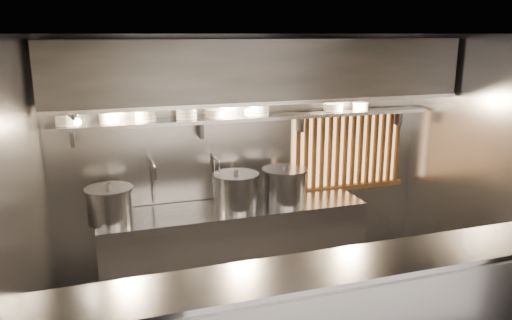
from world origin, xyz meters
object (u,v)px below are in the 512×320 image
pendant_bulb (249,112)px  stock_pot_right (285,185)px  stock_pot_mid (236,191)px  heat_lamp (74,116)px  stock_pot_left (110,205)px

pendant_bulb → stock_pot_right: bearing=-13.0°
stock_pot_right → stock_pot_mid: bearing=-179.6°
pendant_bulb → stock_pot_mid: size_ratio=0.35×
heat_lamp → pendant_bulb: size_ratio=1.87×
stock_pot_left → stock_pot_right: bearing=-0.2°
heat_lamp → stock_pot_right: size_ratio=0.50×
pendant_bulb → stock_pot_left: pendant_bulb is taller
heat_lamp → stock_pot_right: (2.20, 0.26, -0.96)m
stock_pot_mid → stock_pot_right: stock_pot_right is taller
heat_lamp → stock_pot_left: size_ratio=0.68×
stock_pot_mid → stock_pot_right: 0.58m
stock_pot_right → stock_pot_left: bearing=179.8°
pendant_bulb → stock_pot_mid: 0.88m
heat_lamp → pendant_bulb: 1.83m
heat_lamp → stock_pot_mid: size_ratio=0.65×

